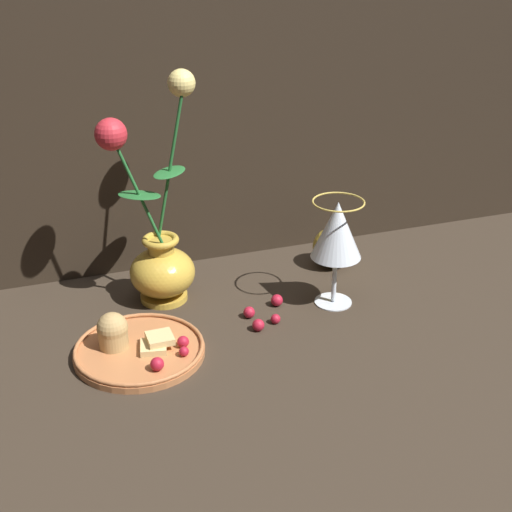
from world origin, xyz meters
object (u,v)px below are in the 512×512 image
at_px(wine_glass, 336,232).
at_px(apple_beside_vase, 333,248).
at_px(plate_with_pastries, 135,346).
at_px(vase, 159,249).

distance_m(wine_glass, apple_beside_vase, 0.16).
xyz_separation_m(plate_with_pastries, wine_glass, (0.34, 0.05, 0.11)).
height_order(vase, plate_with_pastries, vase).
bearing_deg(vase, wine_glass, -20.65).
distance_m(vase, apple_beside_vase, 0.33).
bearing_deg(vase, plate_with_pastries, -116.07).
bearing_deg(plate_with_pastries, wine_glass, 8.15).
xyz_separation_m(wine_glass, apple_beside_vase, (0.05, 0.12, -0.09)).
bearing_deg(vase, apple_beside_vase, 3.51).
height_order(vase, wine_glass, vase).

